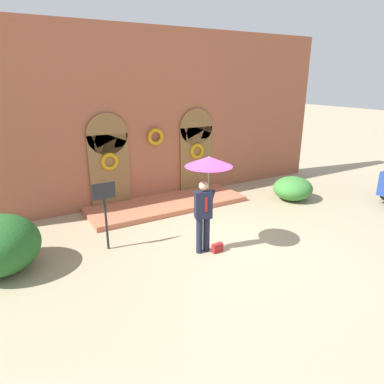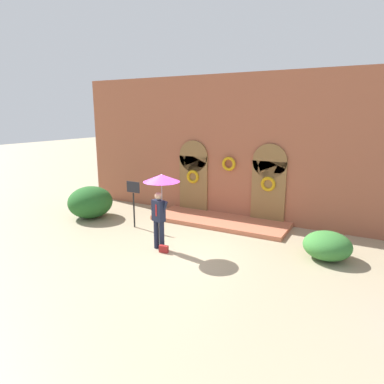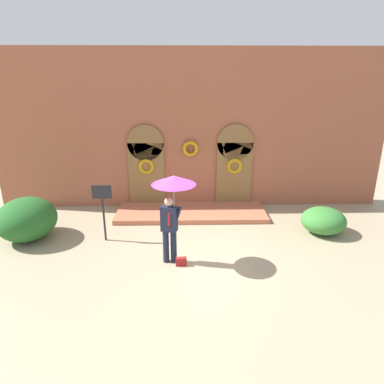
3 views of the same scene
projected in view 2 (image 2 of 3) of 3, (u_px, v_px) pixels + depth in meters
name	position (u px, v px, depth m)	size (l,w,h in m)	color
ground_plane	(179.00, 250.00, 10.56)	(80.00, 80.00, 0.00)	tan
building_facade	(232.00, 151.00, 13.52)	(14.00, 2.30, 5.60)	#9E563D
person_with_umbrella	(161.00, 189.00, 10.22)	(1.10, 1.10, 2.36)	#191E33
handbag	(164.00, 249.00, 10.36)	(0.28, 0.12, 0.22)	maroon
sign_post	(133.00, 197.00, 12.46)	(0.56, 0.06, 1.72)	black
shrub_left	(90.00, 202.00, 13.79)	(1.71, 1.81, 1.27)	#235B23
shrub_right	(327.00, 246.00, 9.85)	(1.36, 1.31, 0.81)	#387A33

